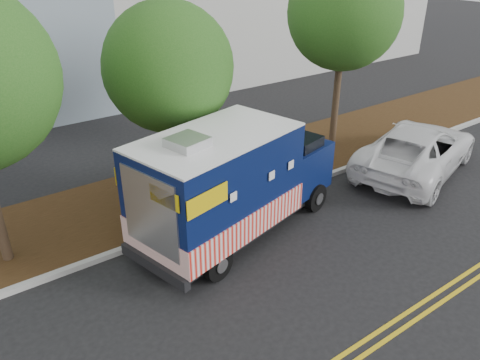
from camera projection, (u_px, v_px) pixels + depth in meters
ground at (235, 243)px, 12.84m from camera, size 120.00×120.00×0.00m
curb at (208, 219)px, 13.82m from camera, size 120.00×0.18×0.15m
mulch_strip at (174, 191)px, 15.34m from camera, size 120.00×4.00×0.15m
centerline_near at (359, 344)px, 9.62m from camera, size 120.00×0.10×0.01m
centerline_far at (369, 352)px, 9.44m from camera, size 120.00×0.10×0.01m
tree_b at (168, 68)px, 13.64m from camera, size 3.84×3.84×6.03m
tree_c at (344, 13)px, 16.47m from camera, size 4.04×4.04×7.17m
sign_post at (140, 197)px, 12.69m from camera, size 0.06×0.06×2.40m
food_truck at (231, 186)px, 12.59m from camera, size 6.74×3.73×3.37m
white_car at (417, 149)px, 16.51m from camera, size 6.65×4.44×1.69m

